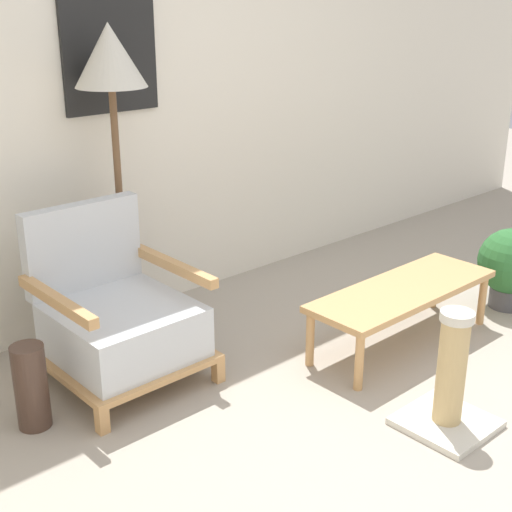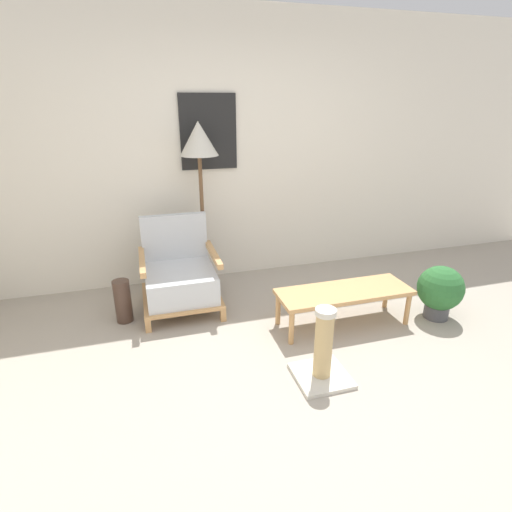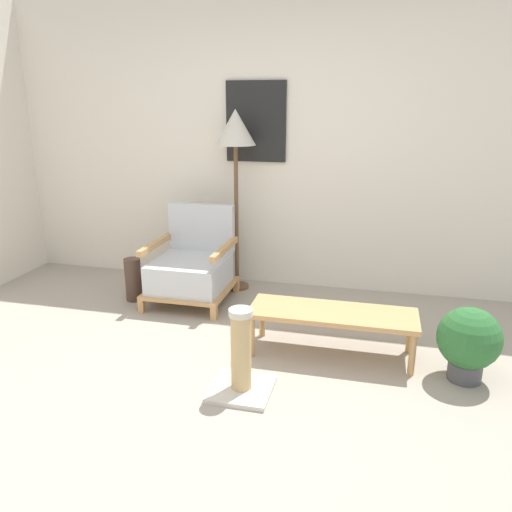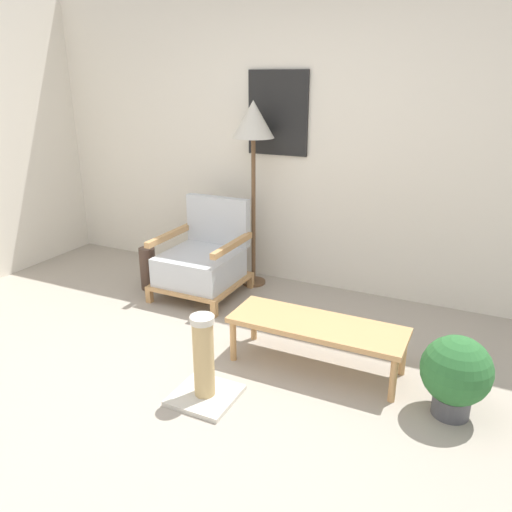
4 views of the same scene
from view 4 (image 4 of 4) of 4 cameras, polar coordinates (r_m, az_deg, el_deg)
ground_plane at (r=3.10m, az=-8.99°, el=-17.04°), size 14.00×14.00×0.00m
wall_back at (r=4.48m, az=6.43°, el=13.29°), size 8.00×0.09×2.70m
armchair at (r=4.45m, az=-6.09°, el=-0.52°), size 0.70×0.72×0.83m
floor_lamp at (r=4.40m, az=-0.31°, el=14.36°), size 0.36×0.36×1.67m
coffee_table at (r=3.34m, az=6.97°, el=-8.17°), size 1.16×0.40×0.33m
vase at (r=4.68m, az=-12.25°, el=-1.39°), size 0.15×0.15×0.39m
potted_plant at (r=3.10m, az=21.87°, el=-12.32°), size 0.40×0.40×0.49m
scratching_post at (r=3.07m, az=-5.95°, el=-12.71°), size 0.38×0.38×0.55m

